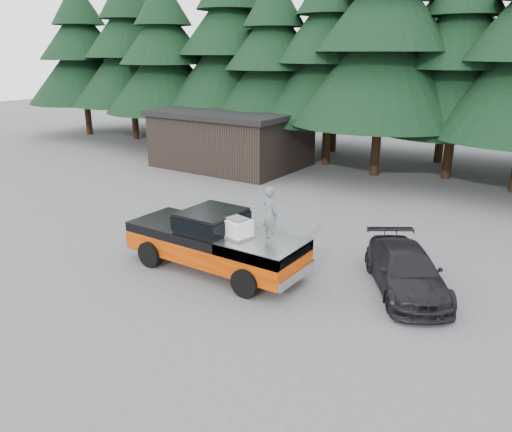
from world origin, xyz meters
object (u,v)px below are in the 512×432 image
Objects in this scene: pickup_truck at (215,250)px; parked_car at (406,271)px; man_on_bed at (270,213)px; air_compressor at (237,229)px; utility_building at (232,138)px.

parked_car is at bearing 19.27° from pickup_truck.
man_on_bed is (1.88, 0.22, 1.47)m from pickup_truck.
air_compressor is at bearing 40.71° from man_on_bed.
air_compressor is at bearing -52.59° from utility_building.
air_compressor is 1.11m from man_on_bed.
utility_building is at bearing 109.59° from parked_car.
pickup_truck is 2.39m from man_on_bed.
parked_car is at bearing -135.72° from man_on_bed.
utility_building reaches higher than air_compressor.
air_compressor is at bearing 170.95° from parked_car.
parked_car is (4.44, 2.03, -0.97)m from air_compressor.
air_compressor is 0.48× the size of man_on_bed.
man_on_bed is at bearing 6.83° from pickup_truck.
pickup_truck is at bearing -175.43° from air_compressor.
parked_car is 17.57m from utility_building.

